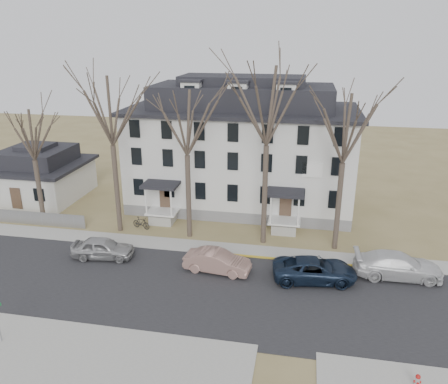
% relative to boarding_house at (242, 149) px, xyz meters
% --- Properties ---
extents(ground, '(120.00, 120.00, 0.00)m').
position_rel_boarding_house_xyz_m(ground, '(2.00, -17.95, -5.38)').
color(ground, olive).
rests_on(ground, ground).
extents(main_road, '(120.00, 10.00, 0.04)m').
position_rel_boarding_house_xyz_m(main_road, '(2.00, -15.95, -5.38)').
color(main_road, '#27272A').
rests_on(main_road, ground).
extents(far_sidewalk, '(120.00, 2.00, 0.08)m').
position_rel_boarding_house_xyz_m(far_sidewalk, '(2.00, -9.95, -5.38)').
color(far_sidewalk, '#A09F97').
rests_on(far_sidewalk, ground).
extents(near_sidewalk_left, '(20.00, 5.00, 0.08)m').
position_rel_boarding_house_xyz_m(near_sidewalk_left, '(-6.00, -22.95, -5.38)').
color(near_sidewalk_left, '#A09F97').
rests_on(near_sidewalk_left, ground).
extents(yellow_curb, '(14.00, 0.25, 0.06)m').
position_rel_boarding_house_xyz_m(yellow_curb, '(7.00, -10.85, -5.38)').
color(yellow_curb, gold).
rests_on(yellow_curb, ground).
extents(boarding_house, '(20.80, 12.36, 12.05)m').
position_rel_boarding_house_xyz_m(boarding_house, '(0.00, 0.00, 0.00)').
color(boarding_house, slate).
rests_on(boarding_house, ground).
extents(small_house, '(8.70, 8.70, 5.00)m').
position_rel_boarding_house_xyz_m(small_house, '(-20.00, -1.96, -3.13)').
color(small_house, silver).
rests_on(small_house, ground).
extents(fence, '(14.00, 0.06, 1.20)m').
position_rel_boarding_house_xyz_m(fence, '(-19.00, -8.45, -5.38)').
color(fence, gray).
rests_on(fence, ground).
extents(tree_far_left, '(8.40, 8.40, 13.72)m').
position_rel_boarding_house_xyz_m(tree_far_left, '(-9.00, -8.15, 4.96)').
color(tree_far_left, '#473B31').
rests_on(tree_far_left, ground).
extents(tree_mid_left, '(7.80, 7.80, 12.74)m').
position_rel_boarding_house_xyz_m(tree_mid_left, '(-3.00, -8.15, 4.22)').
color(tree_mid_left, '#473B31').
rests_on(tree_mid_left, ground).
extents(tree_center, '(9.00, 9.00, 14.70)m').
position_rel_boarding_house_xyz_m(tree_center, '(3.00, -8.15, 5.71)').
color(tree_center, '#473B31').
rests_on(tree_center, ground).
extents(tree_mid_right, '(7.80, 7.80, 12.74)m').
position_rel_boarding_house_xyz_m(tree_mid_right, '(8.50, -8.15, 4.22)').
color(tree_mid_right, '#473B31').
rests_on(tree_mid_right, ground).
extents(tree_bungalow, '(6.60, 6.60, 10.78)m').
position_rel_boarding_house_xyz_m(tree_bungalow, '(-16.00, -8.15, 2.74)').
color(tree_bungalow, '#473B31').
rests_on(tree_bungalow, ground).
extents(car_silver, '(4.66, 2.27, 1.53)m').
position_rel_boarding_house_xyz_m(car_silver, '(-8.25, -12.92, -4.61)').
color(car_silver, '#A4A4A4').
rests_on(car_silver, ground).
extents(car_tan, '(4.72, 2.08, 1.51)m').
position_rel_boarding_house_xyz_m(car_tan, '(0.35, -13.32, -4.63)').
color(car_tan, '#A1786C').
rests_on(car_tan, ground).
extents(car_navy, '(5.82, 3.28, 1.53)m').
position_rel_boarding_house_xyz_m(car_navy, '(6.91, -13.24, -4.61)').
color(car_navy, '#162235').
rests_on(car_navy, ground).
extents(car_white, '(5.87, 2.58, 1.68)m').
position_rel_boarding_house_xyz_m(car_white, '(12.41, -11.74, -4.54)').
color(car_white, silver).
rests_on(car_white, ground).
extents(bicycle_left, '(1.61, 0.66, 0.83)m').
position_rel_boarding_house_xyz_m(bicycle_left, '(-6.15, -6.25, -4.96)').
color(bicycle_left, black).
rests_on(bicycle_left, ground).
extents(bicycle_right, '(1.75, 0.94, 1.01)m').
position_rel_boarding_house_xyz_m(bicycle_right, '(-7.35, -7.57, -4.87)').
color(bicycle_right, black).
rests_on(bicycle_right, ground).
extents(fire_hydrant, '(0.33, 0.31, 0.79)m').
position_rel_boarding_house_xyz_m(fire_hydrant, '(11.53, -22.00, -4.98)').
color(fire_hydrant, '#B7B7BA').
rests_on(fire_hydrant, ground).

